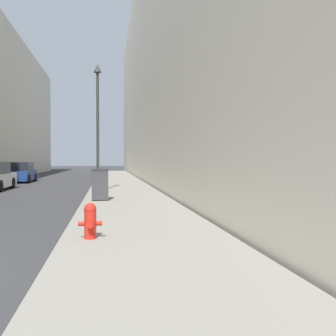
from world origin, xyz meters
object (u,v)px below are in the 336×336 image
Objects in this scene: parked_sedan_far at (21,173)px; lamppost at (98,117)px; trash_bin at (100,184)px; fire_hydrant at (90,220)px.

lamppost is at bearing -61.57° from parked_sedan_far.
parked_sedan_far is (-6.28, 15.30, -0.07)m from trash_bin.
fire_hydrant is 0.11× the size of lamppost.
fire_hydrant is 0.17× the size of parked_sedan_far.
lamppost reaches higher than parked_sedan_far.
trash_bin reaches higher than fire_hydrant.
lamppost is at bearing 90.61° from fire_hydrant.
lamppost is at bearing 92.59° from trash_bin.
trash_bin is 0.29× the size of parked_sedan_far.
lamppost is (-0.12, 11.21, 3.29)m from fire_hydrant.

